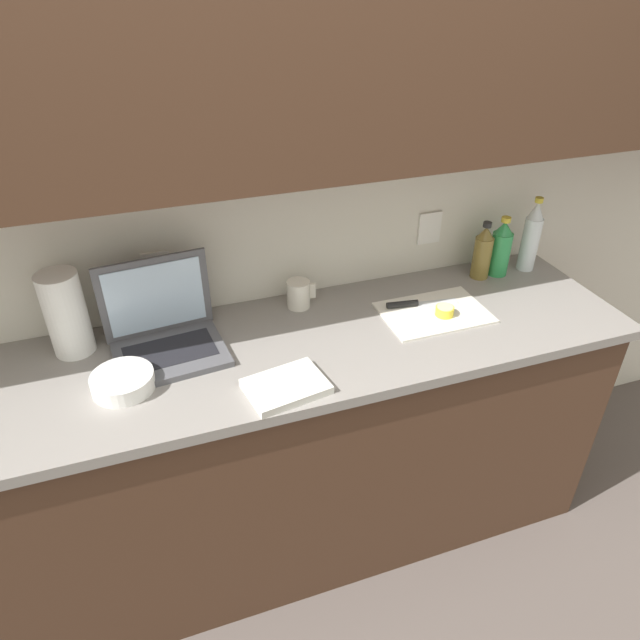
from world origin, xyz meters
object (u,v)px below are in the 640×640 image
at_px(laptop, 164,330).
at_px(bottle_oil_tall, 501,249).
at_px(cutting_board, 434,313).
at_px(lemon_half_cut, 445,311).
at_px(measuring_cup, 299,294).
at_px(bowl_white, 123,382).
at_px(paper_towel_roll, 66,314).
at_px(bottle_water_clear, 531,237).
at_px(bottle_green_soda, 483,253).
at_px(knife, 410,304).

distance_m(laptop, bottle_oil_tall, 1.25).
height_order(cutting_board, lemon_half_cut, lemon_half_cut).
height_order(measuring_cup, bowl_white, measuring_cup).
relative_size(measuring_cup, paper_towel_roll, 0.38).
bearing_deg(bottle_water_clear, laptop, -176.61).
relative_size(bottle_green_soda, bottle_oil_tall, 0.96).
height_order(knife, bowl_white, bowl_white).
height_order(lemon_half_cut, bowl_white, bowl_white).
distance_m(laptop, cutting_board, 0.89).
relative_size(lemon_half_cut, bottle_water_clear, 0.21).
distance_m(bottle_oil_tall, bowl_white, 1.41).
bearing_deg(cutting_board, laptop, 173.74).
bearing_deg(bottle_water_clear, bottle_green_soda, -180.00).
xyz_separation_m(lemon_half_cut, measuring_cup, (-0.44, 0.23, 0.02)).
bearing_deg(bottle_green_soda, lemon_half_cut, -142.00).
bearing_deg(laptop, measuring_cup, 6.67).
xyz_separation_m(laptop, bottle_water_clear, (1.38, 0.08, 0.07)).
distance_m(laptop, knife, 0.82).
bearing_deg(lemon_half_cut, paper_towel_roll, 170.05).
bearing_deg(cutting_board, bottle_oil_tall, 26.02).
bearing_deg(paper_towel_roll, bottle_water_clear, 0.10).
bearing_deg(knife, paper_towel_roll, -177.57).
bearing_deg(knife, bowl_white, -164.13).
distance_m(knife, paper_towel_roll, 1.10).
height_order(bottle_green_soda, bowl_white, bottle_green_soda).
height_order(bottle_water_clear, measuring_cup, bottle_water_clear).
bearing_deg(bottle_water_clear, lemon_half_cut, -156.19).
bearing_deg(cutting_board, bottle_green_soda, 31.75).
height_order(lemon_half_cut, bottle_oil_tall, bottle_oil_tall).
xyz_separation_m(cutting_board, knife, (-0.06, 0.06, 0.01)).
height_order(bottle_green_soda, bottle_oil_tall, bottle_oil_tall).
xyz_separation_m(cutting_board, paper_towel_roll, (-1.15, 0.18, 0.13)).
height_order(measuring_cup, paper_towel_roll, paper_towel_roll).
xyz_separation_m(laptop, lemon_half_cut, (0.90, -0.13, -0.04)).
height_order(bottle_water_clear, paper_towel_roll, bottle_water_clear).
distance_m(lemon_half_cut, paper_towel_roll, 1.19).
distance_m(bottle_oil_tall, bottle_water_clear, 0.13).
height_order(laptop, bowl_white, laptop).
xyz_separation_m(measuring_cup, bowl_white, (-0.60, -0.26, -0.02)).
relative_size(bottle_green_soda, bottle_water_clear, 0.77).
distance_m(bottle_green_soda, bottle_water_clear, 0.21).
xyz_separation_m(lemon_half_cut, bottle_oil_tall, (0.34, 0.21, 0.08)).
bearing_deg(bowl_white, laptop, 49.59).
distance_m(cutting_board, bottle_water_clear, 0.54).
relative_size(lemon_half_cut, bottle_oil_tall, 0.27).
distance_m(bottle_green_soda, measuring_cup, 0.71).
relative_size(cutting_board, paper_towel_roll, 1.33).
relative_size(bottle_green_soda, measuring_cup, 2.21).
distance_m(cutting_board, bottle_oil_tall, 0.42).
distance_m(lemon_half_cut, bowl_white, 1.04).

